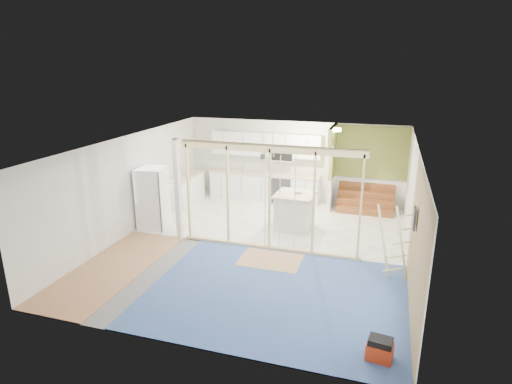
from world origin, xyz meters
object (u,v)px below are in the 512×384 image
(island, at_px, (295,212))
(toolbox, at_px, (380,350))
(fridge, at_px, (153,198))
(ladder, at_px, (395,243))

(island, bearing_deg, toolbox, -61.47)
(fridge, relative_size, ladder, 1.04)
(island, relative_size, ladder, 0.66)
(island, distance_m, toolbox, 5.46)
(island, height_order, ladder, ladder)
(toolbox, relative_size, ladder, 0.26)
(toolbox, height_order, ladder, ladder)
(fridge, distance_m, ladder, 6.37)
(fridge, height_order, toolbox, fridge)
(island, xyz_separation_m, toolbox, (2.40, -4.89, -0.32))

